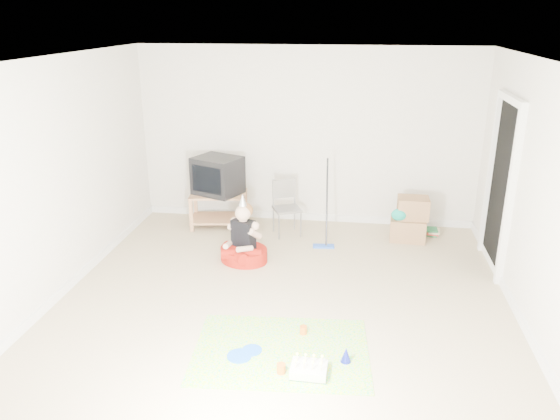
# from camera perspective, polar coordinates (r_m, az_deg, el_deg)

# --- Properties ---
(ground) EXTENTS (5.00, 5.00, 0.00)m
(ground) POSITION_cam_1_polar(r_m,az_deg,el_deg) (6.21, 0.40, -9.13)
(ground) COLOR tan
(ground) RESTS_ON ground
(doorway_recess) EXTENTS (0.02, 0.90, 2.05)m
(doorway_recess) POSITION_cam_1_polar(r_m,az_deg,el_deg) (7.10, 22.10, 2.12)
(doorway_recess) COLOR black
(doorway_recess) RESTS_ON ground
(tv_stand) EXTENTS (0.89, 0.63, 0.51)m
(tv_stand) POSITION_cam_1_polar(r_m,az_deg,el_deg) (8.16, -6.39, 0.34)
(tv_stand) COLOR #AA754D
(tv_stand) RESTS_ON ground
(crt_tv) EXTENTS (0.79, 0.73, 0.54)m
(crt_tv) POSITION_cam_1_polar(r_m,az_deg,el_deg) (8.01, -6.53, 3.61)
(crt_tv) COLOR black
(crt_tv) RESTS_ON tv_stand
(folding_chair) EXTENTS (0.47, 0.46, 0.80)m
(folding_chair) POSITION_cam_1_polar(r_m,az_deg,el_deg) (7.76, 0.74, 0.12)
(folding_chair) COLOR gray
(folding_chair) RESTS_ON ground
(cardboard_boxes) EXTENTS (0.52, 0.40, 0.62)m
(cardboard_boxes) POSITION_cam_1_polar(r_m,az_deg,el_deg) (7.83, 13.37, -1.00)
(cardboard_boxes) COLOR #966D48
(cardboard_boxes) RESTS_ON ground
(floor_mop) EXTENTS (0.30, 0.39, 1.16)m
(floor_mop) POSITION_cam_1_polar(r_m,az_deg,el_deg) (7.39, 4.62, -2.04)
(floor_mop) COLOR blue
(floor_mop) RESTS_ON ground
(book_pile) EXTENTS (0.23, 0.27, 0.10)m
(book_pile) POSITION_cam_1_polar(r_m,az_deg,el_deg) (8.17, 15.72, -2.19)
(book_pile) COLOR #22673A
(book_pile) RESTS_ON ground
(seated_woman) EXTENTS (0.83, 0.83, 0.91)m
(seated_woman) POSITION_cam_1_polar(r_m,az_deg,el_deg) (7.02, -3.81, -3.81)
(seated_woman) COLOR #AB1B0F
(seated_woman) RESTS_ON ground
(party_mat) EXTENTS (1.73, 1.31, 0.01)m
(party_mat) POSITION_cam_1_polar(r_m,az_deg,el_deg) (5.33, 0.11, -14.49)
(party_mat) COLOR #E12F95
(party_mat) RESTS_ON ground
(birthday_cake) EXTENTS (0.32, 0.26, 0.15)m
(birthday_cake) POSITION_cam_1_polar(r_m,az_deg,el_deg) (5.02, 3.03, -16.36)
(birthday_cake) COLOR silver
(birthday_cake) RESTS_ON party_mat
(blue_plate_near) EXTENTS (0.23, 0.23, 0.01)m
(blue_plate_near) POSITION_cam_1_polar(r_m,az_deg,el_deg) (5.33, -2.96, -14.41)
(blue_plate_near) COLOR blue
(blue_plate_near) RESTS_ON party_mat
(blue_plate_far) EXTENTS (0.31, 0.31, 0.01)m
(blue_plate_far) POSITION_cam_1_polar(r_m,az_deg,el_deg) (5.26, -4.27, -14.96)
(blue_plate_far) COLOR blue
(blue_plate_far) RESTS_ON party_mat
(orange_cup_near) EXTENTS (0.08, 0.08, 0.08)m
(orange_cup_near) POSITION_cam_1_polar(r_m,az_deg,el_deg) (5.55, 2.46, -12.42)
(orange_cup_near) COLOR #CB5B16
(orange_cup_near) RESTS_ON party_mat
(orange_cup_far) EXTENTS (0.10, 0.10, 0.09)m
(orange_cup_far) POSITION_cam_1_polar(r_m,az_deg,el_deg) (5.02, 0.13, -16.24)
(orange_cup_far) COLOR #CB5B16
(orange_cup_far) RESTS_ON party_mat
(blue_party_hat) EXTENTS (0.10, 0.10, 0.14)m
(blue_party_hat) POSITION_cam_1_polar(r_m,az_deg,el_deg) (5.18, 6.91, -14.79)
(blue_party_hat) COLOR #1821AE
(blue_party_hat) RESTS_ON party_mat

